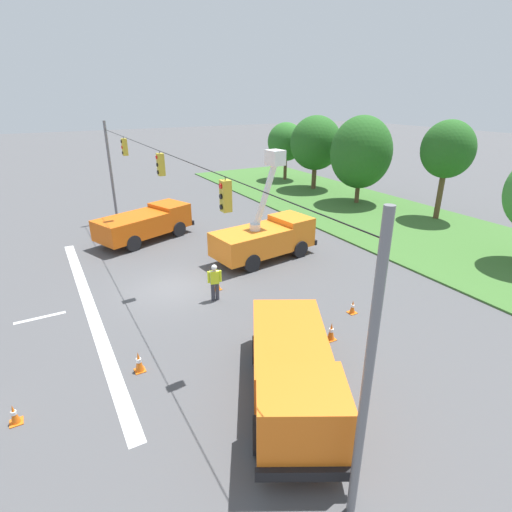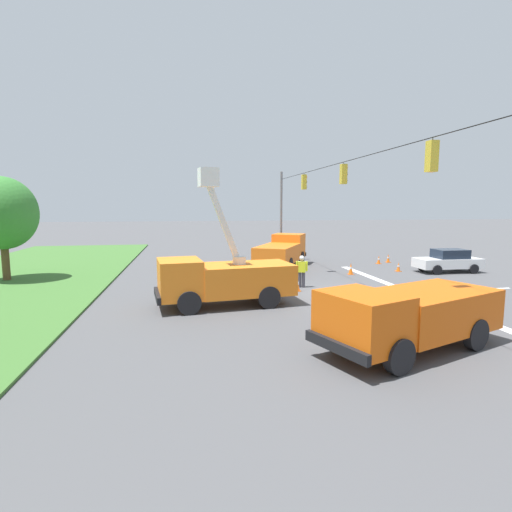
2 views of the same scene
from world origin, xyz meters
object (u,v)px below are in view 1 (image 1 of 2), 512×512
(utility_truck_support_far, at_px, (146,223))
(traffic_cone_lane_edge_b, at_px, (217,283))
(utility_truck_bucket_lift, at_px, (266,236))
(road_worker, at_px, (215,280))
(tree_west, at_px, (316,143))
(traffic_cone_foreground_left, at_px, (14,414))
(tree_east, at_px, (448,150))
(traffic_cone_near_bucket, at_px, (139,362))
(traffic_cone_lane_edge_a, at_px, (331,331))
(tree_far_west, at_px, (286,142))
(tree_centre, at_px, (361,153))
(utility_truck_support_near, at_px, (293,372))
(traffic_cone_mid_right, at_px, (353,307))

(utility_truck_support_far, xyz_separation_m, traffic_cone_lane_edge_b, (8.94, 1.06, -0.77))
(utility_truck_bucket_lift, bearing_deg, road_worker, -54.52)
(tree_west, distance_m, road_worker, 24.82)
(tree_west, xyz_separation_m, traffic_cone_foreground_left, (20.72, -26.17, -4.19))
(tree_west, distance_m, tree_east, 13.12)
(utility_truck_bucket_lift, distance_m, traffic_cone_near_bucket, 11.30)
(tree_west, height_order, utility_truck_bucket_lift, tree_west)
(utility_truck_support_far, height_order, traffic_cone_foreground_left, utility_truck_support_far)
(utility_truck_bucket_lift, bearing_deg, traffic_cone_near_bucket, -53.05)
(utility_truck_bucket_lift, xyz_separation_m, road_worker, (3.30, -4.63, -0.34))
(tree_east, relative_size, traffic_cone_foreground_left, 11.32)
(utility_truck_support_far, distance_m, road_worker, 9.87)
(utility_truck_support_far, height_order, traffic_cone_lane_edge_a, utility_truck_support_far)
(utility_truck_bucket_lift, xyz_separation_m, traffic_cone_lane_edge_b, (2.38, -4.12, -0.96))
(tree_far_west, bearing_deg, tree_west, -0.16)
(traffic_cone_foreground_left, bearing_deg, traffic_cone_near_bucket, 99.28)
(tree_centre, bearing_deg, tree_west, 178.87)
(utility_truck_support_near, height_order, traffic_cone_lane_edge_a, utility_truck_support_near)
(traffic_cone_mid_right, relative_size, traffic_cone_near_bucket, 0.80)
(tree_west, relative_size, utility_truck_support_far, 1.05)
(traffic_cone_mid_right, bearing_deg, utility_truck_support_far, -159.20)
(tree_centre, height_order, utility_truck_support_near, tree_centre)
(traffic_cone_foreground_left, xyz_separation_m, traffic_cone_near_bucket, (-0.61, 3.73, 0.07))
(traffic_cone_near_bucket, bearing_deg, tree_west, 131.87)
(utility_truck_bucket_lift, height_order, utility_truck_support_near, utility_truck_bucket_lift)
(traffic_cone_mid_right, height_order, traffic_cone_lane_edge_b, traffic_cone_lane_edge_b)
(traffic_cone_foreground_left, bearing_deg, traffic_cone_lane_edge_a, 84.11)
(tree_far_west, bearing_deg, utility_truck_support_near, -32.65)
(traffic_cone_near_bucket, bearing_deg, tree_far_west, 138.51)
(tree_centre, height_order, traffic_cone_lane_edge_a, tree_centre)
(traffic_cone_lane_edge_a, bearing_deg, traffic_cone_mid_right, 118.47)
(tree_centre, relative_size, traffic_cone_lane_edge_b, 9.77)
(utility_truck_support_far, relative_size, road_worker, 3.80)
(tree_far_west, height_order, traffic_cone_foreground_left, tree_far_west)
(traffic_cone_near_bucket, distance_m, traffic_cone_lane_edge_a, 7.18)
(traffic_cone_lane_edge_b, bearing_deg, utility_truck_support_near, -8.02)
(traffic_cone_foreground_left, bearing_deg, tree_east, 105.44)
(utility_truck_support_far, bearing_deg, tree_east, 73.25)
(tree_east, distance_m, road_worker, 20.74)
(tree_east, relative_size, road_worker, 4.11)
(tree_east, bearing_deg, traffic_cone_lane_edge_a, -62.99)
(utility_truck_support_far, relative_size, traffic_cone_foreground_left, 10.46)
(traffic_cone_near_bucket, bearing_deg, traffic_cone_lane_edge_b, 131.97)
(road_worker, bearing_deg, traffic_cone_lane_edge_b, 151.08)
(tree_east, height_order, traffic_cone_mid_right, tree_east)
(road_worker, bearing_deg, tree_east, 100.43)
(tree_east, relative_size, traffic_cone_lane_edge_b, 9.66)
(traffic_cone_foreground_left, height_order, traffic_cone_lane_edge_b, traffic_cone_lane_edge_b)
(tree_west, height_order, traffic_cone_lane_edge_b, tree_west)
(traffic_cone_near_bucket, bearing_deg, tree_centre, 121.56)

